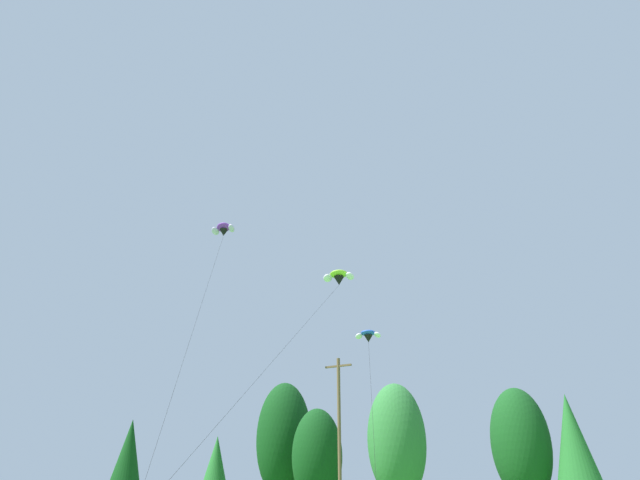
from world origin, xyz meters
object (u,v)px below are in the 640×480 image
at_px(utility_pole, 339,441).
at_px(parafoil_kite_mid_blue_white, 368,336).
at_px(parafoil_kite_far_lime_white, 339,277).
at_px(parafoil_kite_high_purple, 223,230).

distance_m(utility_pole, parafoil_kite_mid_blue_white, 8.04).
xyz_separation_m(parafoil_kite_mid_blue_white, parafoil_kite_far_lime_white, (-3.03, 1.37, 5.89)).
bearing_deg(parafoil_kite_high_purple, parafoil_kite_far_lime_white, 39.61).
xyz_separation_m(utility_pole, parafoil_kite_high_purple, (-8.21, -5.08, 16.86)).
height_order(utility_pole, parafoil_kite_far_lime_white, parafoil_kite_far_lime_white).
distance_m(utility_pole, parafoil_kite_far_lime_white, 13.58).
height_order(utility_pole, parafoil_kite_high_purple, parafoil_kite_high_purple).
distance_m(parafoil_kite_high_purple, parafoil_kite_far_lime_white, 10.62).
xyz_separation_m(utility_pole, parafoil_kite_mid_blue_white, (2.58, -0.03, 7.62)).
height_order(parafoil_kite_high_purple, parafoil_kite_mid_blue_white, parafoil_kite_high_purple).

